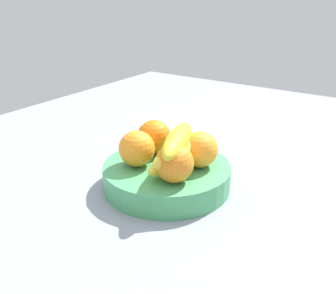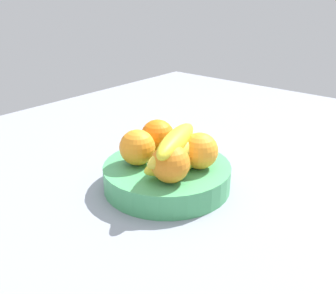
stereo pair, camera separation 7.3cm
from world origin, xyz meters
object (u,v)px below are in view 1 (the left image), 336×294
object	(u,v)px
orange_front_right	(137,149)
banana_bunch	(180,151)
orange_center	(174,163)
orange_back_left	(200,149)
orange_front_left	(154,137)
fruit_bowl	(168,176)
jar_lid	(185,141)

from	to	relation	value
orange_front_right	banana_bunch	bearing A→B (deg)	107.70
orange_center	orange_front_right	bearing A→B (deg)	-98.98
orange_center	orange_back_left	xyz separation A→B (cm)	(-8.08, 0.69, 0.00)
orange_center	orange_front_left	bearing A→B (deg)	-129.03
orange_front_right	orange_back_left	size ratio (longest dim) A/B	1.00
fruit_bowl	jar_lid	distance (cm)	23.43
banana_bunch	orange_front_right	bearing A→B (deg)	-72.30
fruit_bowl	orange_front_left	bearing A→B (deg)	-122.46
orange_front_right	orange_back_left	distance (cm)	12.32
fruit_bowl	orange_front_right	size ratio (longest dim) A/B	3.58
orange_front_right	jar_lid	world-z (taller)	orange_front_right
orange_center	banana_bunch	size ratio (longest dim) A/B	0.39
fruit_bowl	jar_lid	size ratio (longest dim) A/B	3.40
fruit_bowl	orange_front_right	world-z (taller)	orange_front_right
orange_front_right	orange_front_left	bearing A→B (deg)	-172.26
fruit_bowl	orange_center	size ratio (longest dim) A/B	3.58
orange_front_left	orange_center	bearing A→B (deg)	50.97
fruit_bowl	jar_lid	bearing A→B (deg)	-156.68
orange_back_left	jar_lid	world-z (taller)	orange_back_left
orange_back_left	jar_lid	distance (cm)	24.47
orange_front_left	banana_bunch	bearing A→B (deg)	64.36
orange_front_left	banana_bunch	xyz separation A→B (cm)	(4.48, 9.34, 0.63)
orange_front_left	jar_lid	world-z (taller)	orange_front_left
jar_lid	orange_front_left	bearing A→B (deg)	10.02
orange_front_right	jar_lid	bearing A→B (deg)	-170.64
banana_bunch	jar_lid	xyz separation A→B (cm)	(-22.03, -12.44, -8.24)
orange_front_left	banana_bunch	world-z (taller)	banana_bunch
banana_bunch	jar_lid	world-z (taller)	banana_bunch
orange_front_right	banana_bunch	world-z (taller)	banana_bunch
orange_front_left	orange_center	size ratio (longest dim) A/B	1.00
orange_back_left	jar_lid	bearing A→B (deg)	-141.38
orange_back_left	banana_bunch	distance (cm)	4.43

